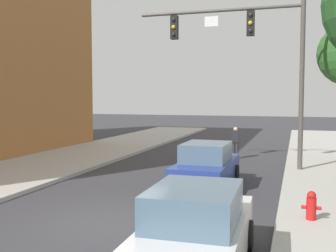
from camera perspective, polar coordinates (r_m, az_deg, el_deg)
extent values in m
plane|color=#38383D|center=(10.58, -8.27, -13.48)|extent=(120.00, 120.00, 0.00)
cylinder|color=#514C47|center=(17.83, 18.28, 6.18)|extent=(0.20, 0.20, 7.50)
cylinder|color=#514C47|center=(18.52, 7.03, 15.78)|extent=(7.09, 0.14, 0.14)
cube|color=black|center=(18.19, 11.54, 13.94)|extent=(0.32, 0.28, 1.05)
sphere|color=#2D2823|center=(18.11, 11.51, 15.05)|extent=(0.18, 0.18, 0.18)
sphere|color=yellow|center=(18.05, 11.49, 14.02)|extent=(0.18, 0.18, 0.18)
sphere|color=#2D2823|center=(17.99, 11.47, 12.99)|extent=(0.18, 0.18, 0.18)
cube|color=black|center=(18.87, 0.91, 13.66)|extent=(0.32, 0.28, 1.05)
sphere|color=#2D2823|center=(18.78, 0.77, 14.73)|extent=(0.18, 0.18, 0.18)
sphere|color=yellow|center=(18.73, 0.77, 13.74)|extent=(0.18, 0.18, 0.18)
sphere|color=#2D2823|center=(18.67, 0.77, 12.74)|extent=(0.18, 0.18, 0.18)
cube|color=white|center=(18.47, 6.12, 14.40)|extent=(0.60, 0.03, 0.44)
cube|color=navy|center=(14.42, 5.48, -6.42)|extent=(1.72, 4.21, 0.80)
cube|color=slate|center=(14.16, 5.37, -3.66)|extent=(1.51, 2.01, 0.64)
cylinder|color=black|center=(15.89, 3.63, -6.31)|extent=(0.22, 0.64, 0.64)
cylinder|color=black|center=(15.58, 9.43, -6.57)|extent=(0.22, 0.64, 0.64)
cylinder|color=black|center=(13.43, 0.86, -8.23)|extent=(0.22, 0.64, 0.64)
cylinder|color=black|center=(13.06, 7.73, -8.62)|extent=(0.22, 0.64, 0.64)
cube|color=red|center=(12.55, 0.51, -7.43)|extent=(0.20, 0.04, 0.14)
cube|color=red|center=(12.23, 6.27, -7.76)|extent=(0.20, 0.04, 0.14)
cube|color=silver|center=(7.68, 3.97, -15.92)|extent=(1.83, 4.25, 0.80)
cube|color=slate|center=(7.32, 3.75, -11.01)|extent=(1.56, 2.05, 0.64)
cylinder|color=black|center=(9.13, 0.58, -14.20)|extent=(0.24, 0.65, 0.64)
cylinder|color=black|center=(8.87, 11.06, -14.85)|extent=(0.24, 0.65, 0.64)
cylinder|color=#333338|center=(21.33, 9.20, -3.40)|extent=(0.14, 0.14, 0.85)
cylinder|color=#333338|center=(21.30, 9.68, -3.42)|extent=(0.14, 0.14, 0.85)
cube|color=#26262D|center=(21.24, 9.46, -1.52)|extent=(0.36, 0.22, 0.56)
sphere|color=beige|center=(21.20, 9.47, -0.45)|extent=(0.22, 0.22, 0.22)
cylinder|color=red|center=(10.84, 19.49, -10.90)|extent=(0.24, 0.24, 0.55)
sphere|color=red|center=(10.76, 19.53, -9.17)|extent=(0.22, 0.22, 0.22)
cylinder|color=red|center=(10.83, 18.52, -10.74)|extent=(0.12, 0.09, 0.09)
cylinder|color=red|center=(10.85, 20.46, -10.77)|extent=(0.12, 0.09, 0.09)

